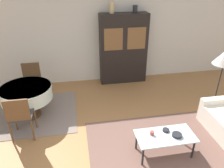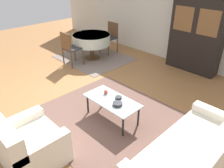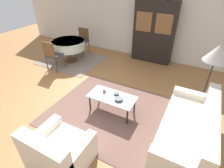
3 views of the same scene
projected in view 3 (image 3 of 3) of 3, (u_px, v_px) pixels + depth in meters
ground_plane at (72, 105)px, 4.24m from camera, size 14.00×14.00×0.00m
wall_back at (133, 18)px, 6.19m from camera, size 10.00×0.06×2.70m
area_rug at (110, 111)px, 4.05m from camera, size 2.67×2.35×0.01m
dining_rug at (72, 60)px, 6.38m from camera, size 2.07×1.78×0.01m
couch at (189, 130)px, 3.18m from camera, size 0.84×1.95×0.84m
armchair at (58, 152)px, 2.80m from camera, size 0.91×0.81×0.81m
coffee_table at (112, 98)px, 3.85m from camera, size 1.05×0.52×0.42m
display_cabinet at (154, 33)px, 5.85m from camera, size 1.35×0.39×2.02m
dining_table at (69, 45)px, 6.01m from camera, size 1.13×1.13×0.75m
dining_chair_near at (52, 54)px, 5.45m from camera, size 0.44×0.44×0.96m
dining_chair_far at (82, 39)px, 6.61m from camera, size 0.44×0.44×0.96m
floor_lamp at (217, 55)px, 3.53m from camera, size 0.50×0.50×1.52m
cup at (104, 91)px, 3.95m from camera, size 0.07×0.07×0.07m
bowl at (119, 99)px, 3.70m from camera, size 0.17×0.17×0.05m
bowl_small at (116, 94)px, 3.88m from camera, size 0.12×0.12×0.04m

